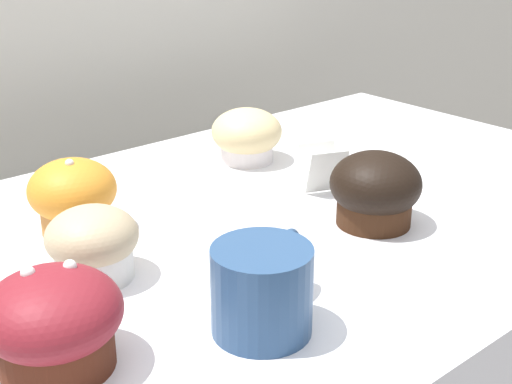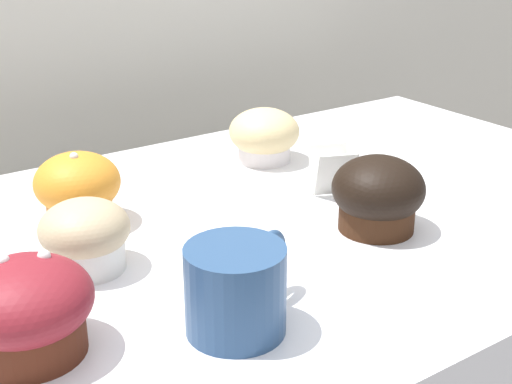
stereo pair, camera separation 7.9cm
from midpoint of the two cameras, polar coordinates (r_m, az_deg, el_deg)
The scene contains 8 objects.
wall_back at distance 1.35m, azimuth -17.14°, elevation 6.19°, with size 3.20×0.10×1.80m, color beige.
muffin_front_center at distance 0.82m, azimuth -17.14°, elevation -0.36°, with size 0.10×0.10×0.09m.
muffin_back_left at distance 0.72m, azimuth -16.22°, elevation -3.93°, with size 0.09×0.09×0.07m.
muffin_back_right at distance 0.60m, azimuth -19.66°, elevation -9.82°, with size 0.11×0.11×0.09m.
muffin_front_right at distance 0.81m, azimuth 6.78°, elevation 0.11°, with size 0.10×0.10×0.09m.
muffin_back_center at distance 1.01m, azimuth -3.00°, elevation 4.51°, with size 0.10×0.10×0.08m.
coffee_cup at distance 0.61m, azimuth -3.20°, elevation -7.71°, with size 0.13×0.09×0.08m.
price_card at distance 0.90m, azimuth 2.73°, elevation 1.91°, with size 0.06×0.06×0.06m.
Camera 1 is at (-0.54, -0.57, 1.25)m, focal length 50.00 mm.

